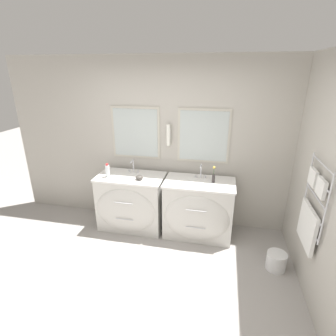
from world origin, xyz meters
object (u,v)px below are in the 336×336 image
object	(u,v)px
vanity_right	(198,209)
waste_bin	(276,261)
amenity_bowl	(139,177)
flower_vase	(214,176)
vanity_left	(131,202)
toiletry_bottle	(108,171)

from	to	relation	value
vanity_right	waste_bin	xyz separation A→B (m)	(1.06, -0.53, -0.32)
amenity_bowl	flower_vase	distance (m)	1.08
vanity_right	amenity_bowl	distance (m)	0.99
amenity_bowl	vanity_right	bearing A→B (deg)	4.33
flower_vase	vanity_left	bearing A→B (deg)	-177.13
vanity_right	waste_bin	world-z (taller)	vanity_right
vanity_left	amenity_bowl	world-z (taller)	amenity_bowl
vanity_right	toiletry_bottle	world-z (taller)	toiletry_bottle
flower_vase	waste_bin	size ratio (longest dim) A/B	0.99
vanity_right	amenity_bowl	bearing A→B (deg)	-175.67
vanity_left	amenity_bowl	bearing A→B (deg)	-20.77
toiletry_bottle	amenity_bowl	bearing A→B (deg)	-0.91
amenity_bowl	waste_bin	xyz separation A→B (m)	(1.93, -0.47, -0.78)
waste_bin	toiletry_bottle	bearing A→B (deg)	168.96
vanity_right	flower_vase	world-z (taller)	flower_vase
vanity_right	waste_bin	size ratio (longest dim) A/B	4.12
toiletry_bottle	vanity_left	bearing A→B (deg)	10.28
amenity_bowl	waste_bin	world-z (taller)	amenity_bowl
toiletry_bottle	amenity_bowl	size ratio (longest dim) A/B	1.85
vanity_left	flower_vase	size ratio (longest dim) A/B	4.17
vanity_right	toiletry_bottle	bearing A→B (deg)	-177.56
amenity_bowl	toiletry_bottle	bearing A→B (deg)	179.09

